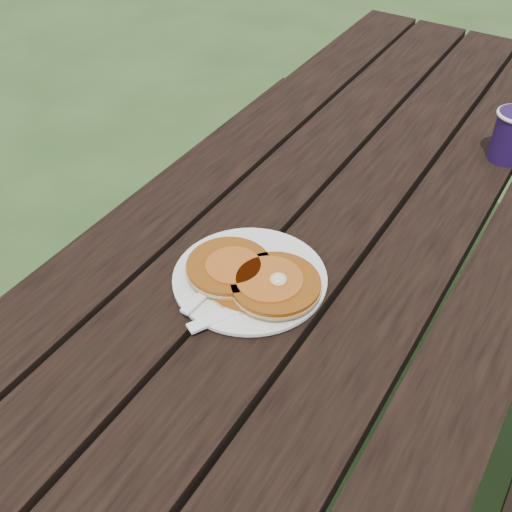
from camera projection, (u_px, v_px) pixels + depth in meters
The scene contains 7 objects.
ground at pixel (332, 420), 1.73m from camera, with size 60.00×60.00×0.00m, color #29441D.
picnic_table at pixel (344, 329), 1.49m from camera, with size 1.36×1.80×0.75m.
plate at pixel (250, 279), 1.05m from camera, with size 0.25×0.25×0.01m, color white.
pancake_stack at pixel (253, 277), 1.03m from camera, with size 0.23×0.15×0.04m.
knife at pixel (241, 308), 0.99m from camera, with size 0.02×0.18×0.01m, color white.
fork at pixel (206, 292), 1.01m from camera, with size 0.03×0.16×0.01m, color white, non-canonical shape.
coffee_cup at pixel (511, 133), 1.29m from camera, with size 0.08×0.08×0.11m.
Camera 1 is at (0.35, -0.96, 1.48)m, focal length 45.00 mm.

